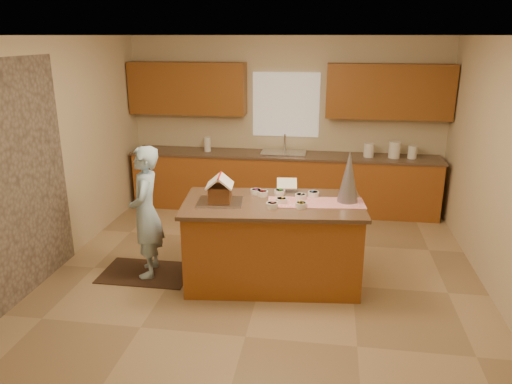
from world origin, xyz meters
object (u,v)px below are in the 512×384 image
Objects in this scene: gingerbread_house at (220,191)px; island_base at (272,244)px; tinsel_tree at (349,177)px; boy at (146,212)px.

island_base is at bearing 11.18° from gingerbread_house.
boy is at bearing -175.68° from tinsel_tree.
gingerbread_house is at bearing -169.71° from tinsel_tree.
gingerbread_house is (-0.57, -0.11, 0.64)m from island_base.
tinsel_tree is 1.40m from gingerbread_house.
gingerbread_house is at bearing 72.69° from boy.
boy is at bearing 175.00° from gingerbread_house.
tinsel_tree reaches higher than island_base.
gingerbread_house is (0.89, -0.08, 0.32)m from boy.
island_base is at bearing 79.03° from boy.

